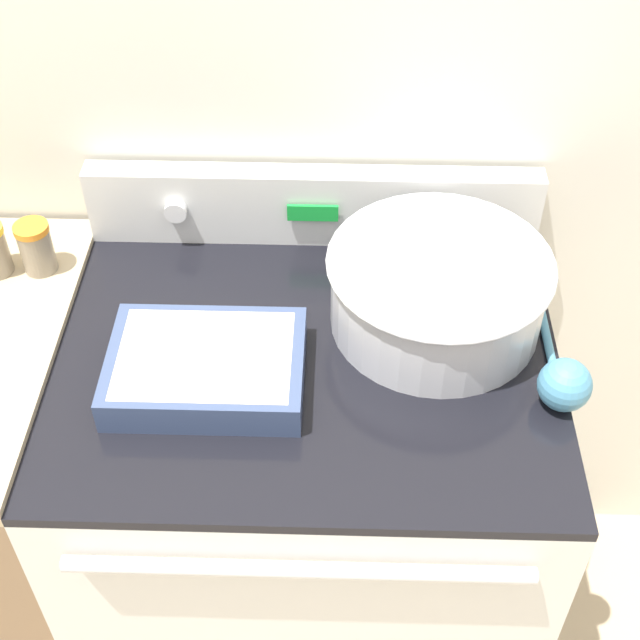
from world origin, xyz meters
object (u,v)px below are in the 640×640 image
Objects in this scene: mixing_bowl at (438,287)px; ladle at (563,380)px; spice_jar_orange_cap at (36,247)px; casserole_dish at (206,366)px.

mixing_bowl is 1.18× the size of ladle.
casserole_dish is at bearing -37.26° from spice_jar_orange_cap.
mixing_bowl is at bearing 21.60° from casserole_dish.
mixing_bowl is 1.21× the size of casserole_dish.
ladle is (0.54, -0.02, 0.01)m from casserole_dish.
mixing_bowl is 0.39m from casserole_dish.
mixing_bowl is at bearing -8.42° from spice_jar_orange_cap.
ladle is (0.18, -0.16, -0.04)m from mixing_bowl.
ladle reaches higher than casserole_dish.
casserole_dish is 0.40m from spice_jar_orange_cap.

